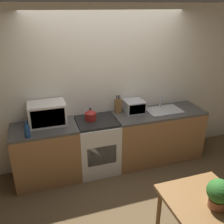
{
  "coord_description": "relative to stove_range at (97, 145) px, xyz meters",
  "views": [
    {
      "loc": [
        -1.15,
        -2.81,
        2.56
      ],
      "look_at": [
        -0.06,
        0.54,
        1.05
      ],
      "focal_mm": 40.0,
      "sensor_mm": 36.0,
      "label": 1
    }
  ],
  "objects": [
    {
      "name": "counter_left_run",
      "position": [
        -0.81,
        0.0,
        0.0
      ],
      "size": [
        0.97,
        0.62,
        0.9
      ],
      "color": "olive",
      "rests_on": "ground_plane"
    },
    {
      "name": "microwave",
      "position": [
        -0.73,
        0.1,
        0.62
      ],
      "size": [
        0.55,
        0.37,
        0.34
      ],
      "color": "silver",
      "rests_on": "counter_left_run"
    },
    {
      "name": "ground_plane",
      "position": [
        0.29,
        -0.63,
        -0.45
      ],
      "size": [
        16.0,
        16.0,
        0.0
      ],
      "primitive_type": "plane",
      "color": "brown"
    },
    {
      "name": "wall_back",
      "position": [
        0.29,
        0.34,
        0.85
      ],
      "size": [
        10.0,
        0.06,
        2.6
      ],
      "color": "silver",
      "rests_on": "ground_plane"
    },
    {
      "name": "bottle",
      "position": [
        -1.03,
        -0.23,
        0.54
      ],
      "size": [
        0.08,
        0.08,
        0.23
      ],
      "color": "navy",
      "rests_on": "counter_left_run"
    },
    {
      "name": "potted_plant",
      "position": [
        0.66,
        -1.99,
        0.49
      ],
      "size": [
        0.23,
        0.23,
        0.31
      ],
      "color": "#9E5B3D",
      "rests_on": "dining_table"
    },
    {
      "name": "toaster_oven",
      "position": [
        0.69,
        0.13,
        0.55
      ],
      "size": [
        0.32,
        0.31,
        0.2
      ],
      "color": "#ADAFB5",
      "rests_on": "counter_right_run"
    },
    {
      "name": "counter_right_run",
      "position": [
        1.1,
        0.0,
        0.0
      ],
      "size": [
        1.55,
        0.62,
        0.9
      ],
      "color": "olive",
      "rests_on": "ground_plane"
    },
    {
      "name": "stove_range",
      "position": [
        0.0,
        0.0,
        0.0
      ],
      "size": [
        0.64,
        0.62,
        0.9
      ],
      "color": "silver",
      "rests_on": "ground_plane"
    },
    {
      "name": "dining_table",
      "position": [
        0.62,
        -1.89,
        0.21
      ],
      "size": [
        0.75,
        0.75,
        0.77
      ],
      "color": "brown",
      "rests_on": "ground_plane"
    },
    {
      "name": "sink_basin",
      "position": [
        1.19,
        0.01,
        0.47
      ],
      "size": [
        0.58,
        0.4,
        0.24
      ],
      "color": "#ADAFB5",
      "rests_on": "counter_right_run"
    },
    {
      "name": "knife_block",
      "position": [
        0.43,
        0.18,
        0.58
      ],
      "size": [
        0.11,
        0.06,
        0.31
      ],
      "color": "brown",
      "rests_on": "counter_right_run"
    },
    {
      "name": "kettle",
      "position": [
        -0.08,
        0.04,
        0.54
      ],
      "size": [
        0.18,
        0.18,
        0.2
      ],
      "color": "maroon",
      "rests_on": "stove_range"
    }
  ]
}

